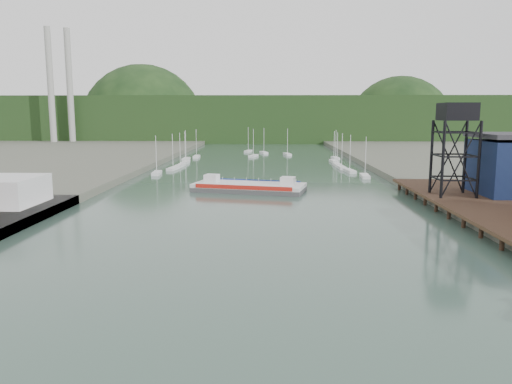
{
  "coord_description": "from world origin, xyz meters",
  "views": [
    {
      "loc": [
        2.84,
        -29.18,
        16.34
      ],
      "look_at": [
        0.78,
        49.01,
        4.0
      ],
      "focal_mm": 35.0,
      "sensor_mm": 36.0,
      "label": 1
    }
  ],
  "objects": [
    {
      "name": "ground",
      "position": [
        0.0,
        0.0,
        0.0
      ],
      "size": [
        600.0,
        600.0,
        0.0
      ],
      "primitive_type": "plane",
      "color": "#2A4239",
      "rests_on": "ground"
    },
    {
      "name": "east_pier",
      "position": [
        37.0,
        45.0,
        1.9
      ],
      "size": [
        14.0,
        70.0,
        2.45
      ],
      "color": "black",
      "rests_on": "ground"
    },
    {
      "name": "lift_tower",
      "position": [
        35.0,
        58.0,
        15.65
      ],
      "size": [
        6.5,
        6.5,
        16.0
      ],
      "color": "black",
      "rests_on": "east_pier"
    },
    {
      "name": "marina_sailboats",
      "position": [
        0.08,
        138.46,
        0.35
      ],
      "size": [
        57.71,
        92.65,
        0.9
      ],
      "color": "silver",
      "rests_on": "ground"
    },
    {
      "name": "smokestacks",
      "position": [
        -106.0,
        232.5,
        30.0
      ],
      "size": [
        11.2,
        8.2,
        60.0
      ],
      "color": "#9E9E99",
      "rests_on": "ground"
    },
    {
      "name": "distant_hills",
      "position": [
        -3.98,
        301.35,
        10.38
      ],
      "size": [
        500.0,
        120.0,
        80.0
      ],
      "color": "black",
      "rests_on": "ground"
    },
    {
      "name": "chain_ferry",
      "position": [
        -1.4,
        75.36,
        0.96
      ],
      "size": [
        24.78,
        14.47,
        3.35
      ],
      "rotation": [
        0.0,
        0.0,
        -0.24
      ],
      "color": "#464749",
      "rests_on": "ground"
    }
  ]
}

